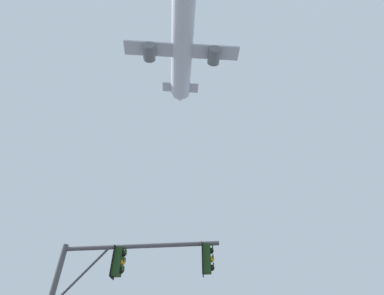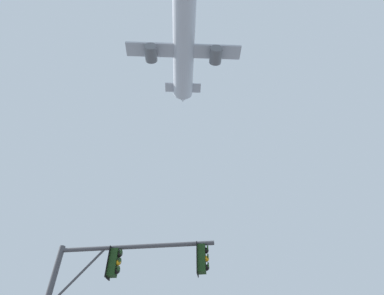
# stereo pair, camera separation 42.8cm
# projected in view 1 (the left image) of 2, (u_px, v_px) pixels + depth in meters

# --- Properties ---
(signal_pole_near) EXTENTS (5.58, 0.46, 5.88)m
(signal_pole_near) POSITION_uv_depth(u_px,v_px,m) (111.00, 287.00, 9.55)
(signal_pole_near) COLOR #4C4C51
(signal_pole_near) RESTS_ON ground
(airplane) EXTENTS (18.89, 24.46, 6.66)m
(airplane) POSITION_uv_depth(u_px,v_px,m) (182.00, 46.00, 48.44)
(airplane) COLOR #B7BCC6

